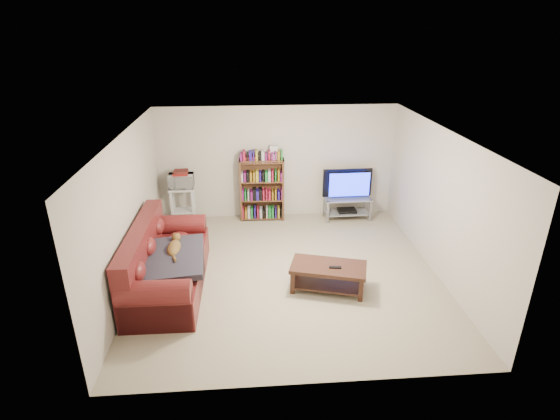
{
  "coord_description": "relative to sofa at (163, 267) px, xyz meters",
  "views": [
    {
      "loc": [
        -0.63,
        -6.39,
        3.9
      ],
      "look_at": [
        -0.1,
        0.4,
        1.0
      ],
      "focal_mm": 28.0,
      "sensor_mm": 36.0,
      "label": 1
    }
  ],
  "objects": [
    {
      "name": "blanket",
      "position": [
        0.19,
        -0.17,
        0.24
      ],
      "size": [
        1.03,
        1.28,
        0.2
      ],
      "primitive_type": "cube",
      "rotation": [
        0.05,
        -0.04,
        0.07
      ],
      "color": "#2F2B37",
      "rests_on": "sofa"
    },
    {
      "name": "wall_front",
      "position": [
        2.02,
        -2.26,
        0.85
      ],
      "size": [
        5.0,
        0.0,
        5.0
      ],
      "primitive_type": "plane",
      "rotation": [
        -1.57,
        0.0,
        0.0
      ],
      "color": "beige",
      "rests_on": "ground"
    },
    {
      "name": "dvd_player",
      "position": [
        3.51,
        2.4,
        -0.16
      ],
      "size": [
        0.4,
        0.28,
        0.06
      ],
      "primitive_type": "cube",
      "rotation": [
        0.0,
        0.0,
        0.02
      ],
      "color": "black",
      "rests_on": "tv_stand"
    },
    {
      "name": "shelf_clutter",
      "position": [
        1.78,
        2.55,
        1.09
      ],
      "size": [
        0.69,
        0.22,
        0.28
      ],
      "rotation": [
        0.0,
        0.0,
        -0.03
      ],
      "color": "silver",
      "rests_on": "bookshelf"
    },
    {
      "name": "remote",
      "position": [
        2.7,
        -0.37,
        0.08
      ],
      "size": [
        0.2,
        0.08,
        0.02
      ],
      "primitive_type": "cube",
      "rotation": [
        0.0,
        0.0,
        -0.13
      ],
      "color": "black",
      "rests_on": "coffee_table"
    },
    {
      "name": "microwave",
      "position": [
        0.03,
        2.4,
        0.6
      ],
      "size": [
        0.52,
        0.36,
        0.28
      ],
      "primitive_type": "imported",
      "rotation": [
        0.0,
        0.0,
        0.04
      ],
      "color": "silver",
      "rests_on": "microwave_stand"
    },
    {
      "name": "floor",
      "position": [
        2.02,
        0.24,
        -0.35
      ],
      "size": [
        5.0,
        5.0,
        0.0
      ],
      "primitive_type": "plane",
      "color": "#BCAE8B",
      "rests_on": "ground"
    },
    {
      "name": "game_boxes",
      "position": [
        0.03,
        2.4,
        0.77
      ],
      "size": [
        0.31,
        0.27,
        0.05
      ],
      "primitive_type": "cube",
      "rotation": [
        0.0,
        0.0,
        0.04
      ],
      "color": "maroon",
      "rests_on": "microwave"
    },
    {
      "name": "wall_left",
      "position": [
        -0.48,
        0.24,
        0.85
      ],
      "size": [
        0.0,
        5.0,
        5.0
      ],
      "primitive_type": "plane",
      "rotation": [
        1.57,
        0.0,
        1.57
      ],
      "color": "beige",
      "rests_on": "ground"
    },
    {
      "name": "bookshelf",
      "position": [
        1.68,
        2.54,
        0.34
      ],
      "size": [
        0.94,
        0.32,
        1.34
      ],
      "rotation": [
        0.0,
        0.0,
        -0.03
      ],
      "color": "brown",
      "rests_on": "floor"
    },
    {
      "name": "wall_right",
      "position": [
        4.52,
        0.24,
        0.85
      ],
      "size": [
        0.0,
        5.0,
        5.0
      ],
      "primitive_type": "plane",
      "rotation": [
        1.57,
        0.0,
        -1.57
      ],
      "color": "beige",
      "rests_on": "ground"
    },
    {
      "name": "ceiling",
      "position": [
        2.02,
        0.24,
        2.05
      ],
      "size": [
        5.0,
        5.0,
        0.0
      ],
      "primitive_type": "plane",
      "rotation": [
        3.14,
        0.0,
        0.0
      ],
      "color": "white",
      "rests_on": "ground"
    },
    {
      "name": "television",
      "position": [
        3.51,
        2.4,
        0.44
      ],
      "size": [
        1.06,
        0.16,
        0.61
      ],
      "primitive_type": "imported",
      "rotation": [
        0.0,
        0.0,
        3.16
      ],
      "color": "black",
      "rests_on": "tv_stand"
    },
    {
      "name": "cat",
      "position": [
        0.2,
        0.05,
        0.3
      ],
      "size": [
        0.27,
        0.66,
        0.2
      ],
      "primitive_type": null,
      "rotation": [
        0.0,
        0.0,
        -0.01
      ],
      "color": "brown",
      "rests_on": "sofa"
    },
    {
      "name": "sofa",
      "position": [
        0.0,
        0.0,
        0.0
      ],
      "size": [
        1.06,
        2.43,
        1.03
      ],
      "rotation": [
        0.0,
        0.0,
        -0.01
      ],
      "color": "maroon",
      "rests_on": "floor"
    },
    {
      "name": "wall_back",
      "position": [
        2.02,
        2.74,
        0.85
      ],
      "size": [
        5.0,
        0.0,
        5.0
      ],
      "primitive_type": "plane",
      "rotation": [
        1.57,
        0.0,
        0.0
      ],
      "color": "beige",
      "rests_on": "ground"
    },
    {
      "name": "microwave_stand",
      "position": [
        0.03,
        2.4,
        0.17
      ],
      "size": [
        0.52,
        0.39,
        0.82
      ],
      "rotation": [
        0.0,
        0.0,
        0.04
      ],
      "color": "silver",
      "rests_on": "floor"
    },
    {
      "name": "coffee_table",
      "position": [
        2.61,
        -0.29,
        -0.06
      ],
      "size": [
        1.29,
        0.89,
        0.43
      ],
      "rotation": [
        0.0,
        0.0,
        -0.28
      ],
      "color": "#361D13",
      "rests_on": "floor"
    },
    {
      "name": "tv_stand",
      "position": [
        3.51,
        2.4,
        -0.02
      ],
      "size": [
        0.99,
        0.46,
        0.49
      ],
      "rotation": [
        0.0,
        0.0,
        0.02
      ],
      "color": "#999EA3",
      "rests_on": "floor"
    }
  ]
}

